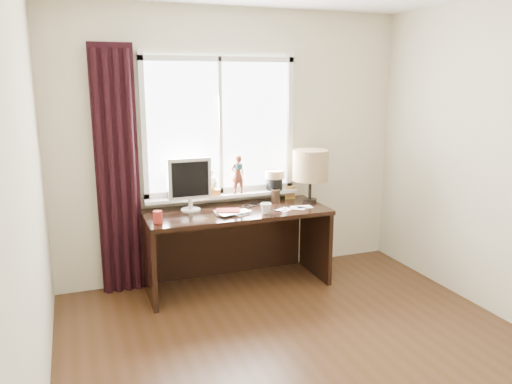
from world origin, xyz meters
name	(u,v)px	position (x,y,z in m)	size (l,w,h in m)	color
floor	(328,375)	(0.00, 0.00, 0.00)	(3.50, 4.00, 0.00)	#3C2311
wall_back	(234,146)	(0.00, 2.00, 1.30)	(3.50, 2.60, 0.00)	beige
wall_left	(23,212)	(-1.75, 0.00, 1.30)	(4.00, 2.60, 0.00)	beige
laptop	(234,213)	(-0.17, 1.49, 0.76)	(0.31, 0.20, 0.02)	silver
mug	(266,208)	(0.11, 1.43, 0.80)	(0.10, 0.09, 0.10)	white
red_cup	(158,217)	(-0.86, 1.47, 0.80)	(0.08, 0.08, 0.10)	maroon
window	(223,146)	(-0.12, 1.95, 1.31)	(1.52, 0.20, 1.40)	white
curtain	(117,174)	(-1.13, 1.91, 1.12)	(0.38, 0.09, 2.25)	black
desk	(234,232)	(-0.10, 1.73, 0.51)	(1.70, 0.70, 0.75)	black
monitor	(190,181)	(-0.51, 1.76, 1.03)	(0.40, 0.18, 0.49)	beige
notebook_stack	(227,212)	(-0.22, 1.55, 0.77)	(0.25, 0.20, 0.03)	beige
brush_holder	(275,196)	(0.36, 1.81, 0.81)	(0.09, 0.09, 0.25)	black
icon_frame	(290,192)	(0.55, 1.87, 0.81)	(0.10, 0.04, 0.13)	gold
table_lamp	(310,166)	(0.68, 1.68, 1.11)	(0.35, 0.35, 0.52)	black
loose_papers	(295,208)	(0.44, 1.50, 0.75)	(0.39, 0.18, 0.00)	white
desk_cables	(263,207)	(0.16, 1.63, 0.75)	(0.38, 0.39, 0.01)	black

